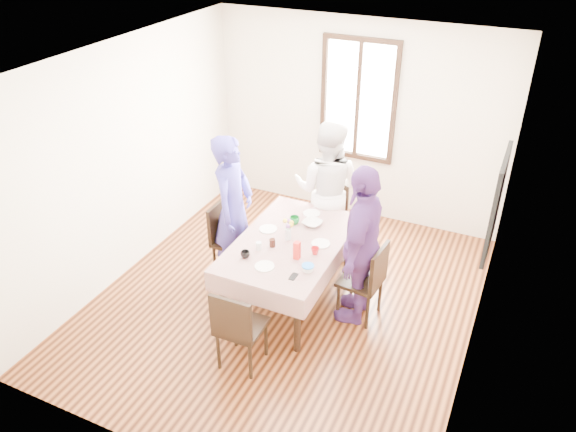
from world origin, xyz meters
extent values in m
plane|color=black|center=(0.00, 0.00, 0.00)|extent=(4.50, 4.50, 0.00)
plane|color=beige|center=(0.00, 2.25, 1.35)|extent=(4.00, 0.00, 4.00)
plane|color=beige|center=(2.00, 0.00, 1.35)|extent=(0.00, 4.50, 4.50)
cube|color=black|center=(0.00, 2.23, 1.65)|extent=(1.02, 0.06, 1.62)
cube|color=white|center=(0.00, 2.24, 1.65)|extent=(0.90, 0.02, 1.50)
cube|color=red|center=(1.98, 0.30, 1.55)|extent=(0.04, 0.76, 0.96)
cube|color=black|center=(0.02, 0.05, 0.38)|extent=(0.96, 1.60, 0.75)
cube|color=#510503|center=(0.02, 0.05, 0.76)|extent=(1.08, 1.72, 0.01)
cube|color=black|center=(-0.78, 0.20, 0.46)|extent=(0.42, 0.42, 0.91)
cube|color=black|center=(0.82, 0.10, 0.46)|extent=(0.46, 0.46, 0.91)
cube|color=black|center=(0.02, 1.16, 0.46)|extent=(0.42, 0.42, 0.91)
cube|color=black|center=(0.02, -1.05, 0.46)|extent=(0.43, 0.43, 0.91)
imported|color=#3E3596|center=(-0.76, 0.20, 0.89)|extent=(0.48, 0.68, 1.78)
imported|color=white|center=(0.02, 1.14, 0.87)|extent=(0.92, 0.75, 1.75)
imported|color=#5A2F76|center=(0.80, 0.10, 0.89)|extent=(0.48, 1.07, 1.79)
imported|color=black|center=(-0.27, -0.42, 0.80)|extent=(0.10, 0.10, 0.08)
imported|color=red|center=(0.36, -0.06, 0.80)|extent=(0.12, 0.12, 0.08)
imported|color=#0C7226|center=(-0.08, 0.40, 0.81)|extent=(0.16, 0.16, 0.09)
imported|color=white|center=(0.11, 0.45, 0.79)|extent=(0.24, 0.24, 0.05)
cube|color=red|center=(0.22, -0.21, 0.86)|extent=(0.06, 0.06, 0.19)
cylinder|color=white|center=(0.40, -0.36, 0.79)|extent=(0.10, 0.10, 0.05)
cylinder|color=black|center=(-0.10, -0.12, 0.81)|extent=(0.06, 0.06, 0.09)
cylinder|color=silver|center=(-0.21, -0.23, 0.81)|extent=(0.06, 0.06, 0.09)
cube|color=black|center=(0.32, -0.51, 0.77)|extent=(0.06, 0.12, 0.01)
cylinder|color=silver|center=(-0.01, 0.08, 0.83)|extent=(0.06, 0.06, 0.13)
cylinder|color=white|center=(-0.30, 0.16, 0.77)|extent=(0.20, 0.20, 0.01)
cylinder|color=white|center=(0.34, 0.14, 0.77)|extent=(0.20, 0.20, 0.01)
cylinder|color=white|center=(0.01, 0.69, 0.77)|extent=(0.20, 0.20, 0.01)
cylinder|color=white|center=(-0.01, -0.48, 0.77)|extent=(0.20, 0.20, 0.01)
cylinder|color=blue|center=(0.40, -0.36, 0.82)|extent=(0.12, 0.12, 0.01)
camera|label=1|loc=(2.11, -4.53, 4.05)|focal=34.97mm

